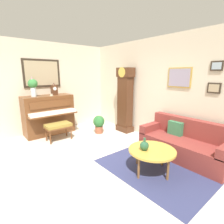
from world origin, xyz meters
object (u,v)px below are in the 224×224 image
at_px(coffee_table, 152,151).
at_px(green_jug, 144,146).
at_px(couch, 184,143).
at_px(grandfather_clock, 125,102).
at_px(piano, 49,115).
at_px(piano_bench, 58,126).
at_px(teacup, 51,95).
at_px(potted_plant, 99,123).
at_px(flower_vase, 33,86).
at_px(mantel_clock, 54,89).

distance_m(coffee_table, green_jug, 0.20).
bearing_deg(couch, grandfather_clock, 174.83).
distance_m(piano, couch, 3.91).
bearing_deg(grandfather_clock, green_jug, -35.05).
xyz_separation_m(piano, grandfather_clock, (1.32, 1.97, 0.36)).
relative_size(piano, grandfather_clock, 0.71).
relative_size(coffee_table, green_jug, 3.67).
bearing_deg(piano_bench, teacup, 172.01).
relative_size(piano_bench, grandfather_clock, 0.34).
bearing_deg(potted_plant, piano_bench, -101.20).
height_order(grandfather_clock, couch, grandfather_clock).
bearing_deg(flower_vase, couch, 31.93).
distance_m(piano, flower_vase, 0.98).
bearing_deg(potted_plant, green_jug, -14.86).
xyz_separation_m(couch, teacup, (-3.31, -1.71, 0.91)).
xyz_separation_m(piano_bench, flower_vase, (-0.71, -0.37, 1.10)).
relative_size(grandfather_clock, teacup, 17.50).
bearing_deg(green_jug, potted_plant, 165.14).
distance_m(piano_bench, flower_vase, 1.37).
height_order(couch, teacup, teacup).
relative_size(couch, flower_vase, 3.28).
distance_m(grandfather_clock, green_jug, 2.46).
distance_m(mantel_clock, green_jug, 3.43).
xyz_separation_m(piano, potted_plant, (0.96, 1.21, -0.28)).
bearing_deg(mantel_clock, coffee_table, 8.30).
bearing_deg(mantel_clock, teacup, -44.98).
distance_m(couch, coffee_table, 1.07).
bearing_deg(couch, coffee_table, -94.51).
relative_size(couch, mantel_clock, 5.00).
height_order(piano, flower_vase, flower_vase).
xyz_separation_m(couch, mantel_clock, (-3.47, -1.56, 1.05)).
bearing_deg(flower_vase, teacup, 71.13).
bearing_deg(couch, green_jug, -97.67).
xyz_separation_m(flower_vase, green_jug, (3.31, 0.96, -0.97)).
relative_size(couch, potted_plant, 3.39).
bearing_deg(mantel_clock, green_jug, 6.18).
relative_size(grandfather_clock, coffee_table, 2.31).
relative_size(piano_bench, green_jug, 2.92).
distance_m(grandfather_clock, mantel_clock, 2.23).
height_order(flower_vase, teacup, flower_vase).
bearing_deg(piano, piano_bench, -0.72).
relative_size(coffee_table, flower_vase, 1.52).
xyz_separation_m(couch, coffee_table, (-0.08, -1.06, 0.11)).
xyz_separation_m(grandfather_clock, teacup, (-1.17, -1.90, 0.26)).
relative_size(piano, piano_bench, 2.06).
xyz_separation_m(piano_bench, green_jug, (2.59, 0.59, 0.14)).
height_order(piano_bench, green_jug, green_jug).
bearing_deg(couch, mantel_clock, -155.83).
relative_size(piano_bench, couch, 0.37).
xyz_separation_m(piano_bench, coffee_table, (2.67, 0.73, 0.02)).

